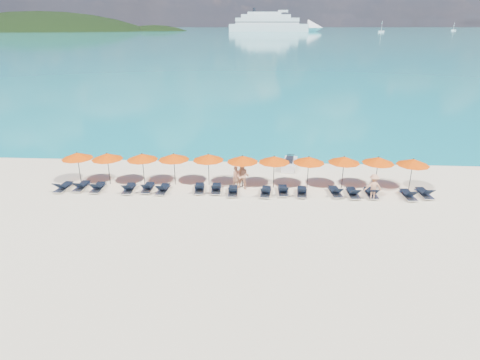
{
  "coord_description": "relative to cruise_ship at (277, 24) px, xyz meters",
  "views": [
    {
      "loc": [
        1.33,
        -20.49,
        10.45
      ],
      "look_at": [
        0.0,
        3.0,
        1.2
      ],
      "focal_mm": 30.0,
      "sensor_mm": 36.0,
      "label": 1
    }
  ],
  "objects": [
    {
      "name": "ground",
      "position": [
        -17.03,
        -523.48,
        -8.64
      ],
      "size": [
        1400.0,
        1400.0,
        0.0
      ],
      "primitive_type": "plane",
      "color": "beige"
    },
    {
      "name": "sea",
      "position": [
        -17.03,
        136.52,
        -8.64
      ],
      "size": [
        1600.0,
        1300.0,
        0.01
      ],
      "primitive_type": "cube",
      "color": "#1FA9B2",
      "rests_on": "ground"
    },
    {
      "name": "headland_main",
      "position": [
        -317.03,
        16.52,
        -46.64
      ],
      "size": [
        374.0,
        242.0,
        126.5
      ],
      "color": "black",
      "rests_on": "ground"
    },
    {
      "name": "headland_small",
      "position": [
        -167.03,
        36.52,
        -43.64
      ],
      "size": [
        162.0,
        126.0,
        85.5
      ],
      "color": "black",
      "rests_on": "ground"
    },
    {
      "name": "cruise_ship",
      "position": [
        0.0,
        0.0,
        0.0
      ],
      "size": [
        120.31,
        27.06,
        33.21
      ],
      "rotation": [
        0.0,
        0.0,
        0.07
      ],
      "color": "silver",
      "rests_on": "ground"
    },
    {
      "name": "sailboat_near",
      "position": [
        121.8,
        -33.53,
        -7.36
      ],
      "size": [
        6.82,
        2.27,
        12.5
      ],
      "color": "silver",
      "rests_on": "ground"
    },
    {
      "name": "sailboat_far",
      "position": [
        247.78,
        67.36,
        -7.46
      ],
      "size": [
        6.3,
        2.1,
        11.55
      ],
      "color": "silver",
      "rests_on": "ground"
    },
    {
      "name": "jetski",
      "position": [
        -13.54,
        -514.72,
        -8.27
      ],
      "size": [
        1.38,
        2.66,
        0.9
      ],
      "rotation": [
        0.0,
        0.0,
        -0.18
      ],
      "color": "silver",
      "rests_on": "ground"
    },
    {
      "name": "beachgoer_a",
      "position": [
        -17.37,
        -518.9,
        -7.88
      ],
      "size": [
        0.67,
        0.6,
        1.53
      ],
      "primitive_type": "imported",
      "rotation": [
        0.0,
        0.0,
        0.54
      ],
      "color": "tan",
      "rests_on": "ground"
    },
    {
      "name": "beachgoer_b",
      "position": [
        -16.93,
        -519.05,
        -7.73
      ],
      "size": [
        0.99,
        0.71,
        1.83
      ],
      "primitive_type": "imported",
      "rotation": [
        0.0,
        0.0,
        -0.24
      ],
      "color": "tan",
      "rests_on": "ground"
    },
    {
      "name": "beachgoer_c",
      "position": [
        -8.61,
        -520.18,
        -7.82
      ],
      "size": [
        1.08,
        0.53,
        1.65
      ],
      "primitive_type": "imported",
      "rotation": [
        0.0,
        0.0,
        3.18
      ],
      "color": "tan",
      "rests_on": "ground"
    },
    {
      "name": "umbrella_0",
      "position": [
        -28.25,
        -518.64,
        -6.63
      ],
      "size": [
        2.1,
        2.1,
        2.28
      ],
      "color": "black",
      "rests_on": "ground"
    },
    {
      "name": "umbrella_1",
      "position": [
        -26.16,
        -518.68,
        -6.63
      ],
      "size": [
        2.1,
        2.1,
        2.28
      ],
      "color": "black",
      "rests_on": "ground"
    },
    {
      "name": "umbrella_2",
      "position": [
        -23.76,
        -518.63,
        -6.63
      ],
      "size": [
        2.1,
        2.1,
        2.28
      ],
      "color": "black",
      "rests_on": "ground"
    },
    {
      "name": "umbrella_3",
      "position": [
        -21.63,
        -518.51,
        -6.63
      ],
      "size": [
        2.1,
        2.1,
        2.28
      ],
      "color": "black",
      "rests_on": "ground"
    },
    {
      "name": "umbrella_4",
      "position": [
        -19.28,
        -518.47,
        -6.63
      ],
      "size": [
        2.1,
        2.1,
        2.28
      ],
      "color": "black",
      "rests_on": "ground"
    },
    {
      "name": "umbrella_5",
      "position": [
        -16.96,
        -518.7,
        -6.63
      ],
      "size": [
        2.1,
        2.1,
        2.28
      ],
      "color": "black",
      "rests_on": "ground"
    },
    {
      "name": "umbrella_6",
      "position": [
        -14.85,
        -518.66,
        -6.63
      ],
      "size": [
        2.1,
        2.1,
        2.28
      ],
      "color": "black",
      "rests_on": "ground"
    },
    {
      "name": "umbrella_7",
      "position": [
        -12.57,
        -518.65,
        -6.63
      ],
      "size": [
        2.1,
        2.1,
        2.28
      ],
      "color": "black",
      "rests_on": "ground"
    },
    {
      "name": "umbrella_8",
      "position": [
        -10.23,
        -518.49,
        -6.63
      ],
      "size": [
        2.1,
        2.1,
        2.28
      ],
      "color": "black",
      "rests_on": "ground"
    },
    {
      "name": "umbrella_9",
      "position": [
        -8.0,
        -518.48,
        -6.63
      ],
      "size": [
        2.1,
        2.1,
        2.28
      ],
      "color": "black",
      "rests_on": "ground"
    },
    {
      "name": "umbrella_10",
      "position": [
        -5.84,
        -518.73,
        -6.63
      ],
      "size": [
        2.1,
        2.1,
        2.28
      ],
      "color": "black",
      "rests_on": "ground"
    },
    {
      "name": "lounger_0",
      "position": [
        -28.88,
        -519.93,
        -8.41
      ],
      "size": [
        0.79,
        1.75,
        0.66
      ],
      "rotation": [
        0.0,
        0.0,
        -0.1
      ],
      "color": "silver",
      "rests_on": "ground"
    },
    {
      "name": "lounger_1",
      "position": [
        -27.75,
        -519.72,
        -8.41
      ],
      "size": [
        0.7,
        1.73,
        0.66
      ],
      "rotation": [
        0.0,
        0.0,
        -0.04
      ],
      "color": "silver",
      "rests_on": "ground"
    },
    {
      "name": "lounger_2",
      "position": [
        -26.57,
        -519.87,
        -8.41
      ],
      "size": [
        0.67,
        1.72,
        0.66
      ],
      "rotation": [
        0.0,
        0.0,
        0.03
      ],
      "color": "silver",
      "rests_on": "ground"
    },
    {
      "name": "lounger_3",
      "position": [
        -24.43,
        -519.93,
        -8.41
      ],
      "size": [
        0.69,
        1.72,
        0.66
      ],
      "rotation": [
        0.0,
        0.0,
        0.04
      ],
      "color": "silver",
      "rests_on": "ground"
    },
    {
      "name": "lounger_4",
      "position": [
        -23.22,
        -519.74,
        -8.41
      ],
      "size": [
        0.66,
        1.71,
        0.66
      ],
      "rotation": [
        0.0,
        0.0,
        0.03
      ],
      "color": "silver",
      "rests_on": "ground"
    },
    {
      "name": "lounger_5",
      "position": [
        -22.15,
        -519.92,
        -8.41
      ],
      "size": [
        0.72,
        1.73,
        0.66
      ],
      "rotation": [
        0.0,
        0.0,
        -0.06
      ],
      "color": "silver",
      "rests_on": "ground"
    },
    {
      "name": "lounger_6",
      "position": [
        -19.77,
        -519.65,
        -8.41
      ],
      "size": [
        0.79,
        1.75,
        0.66
      ],
      "rotation": [
        0.0,
        0.0,
        0.1
      ],
      "color": "silver",
      "rests_on": "ground"
    },
    {
      "name": "lounger_7",
      "position": [
        -18.66,
        -519.64,
        -8.41
      ],
      "size": [
        0.69,
        1.73,
        0.66
      ],
      "rotation": [
        0.0,
        0.0,
        0.04
      ],
      "color": "silver",
      "rests_on": "ground"
    },
    {
      "name": "lounger_8",
      "position": [
        -17.51,
        -519.97,
        -8.41
      ],
      "size": [
        0.69,
        1.73,
        0.66
      ],
      "rotation": [
        0.0,
        0.0,
        0.04
      ],
      "color": "silver",
      "rests_on": "ground"
    },
    {
      "name": "lounger_9",
      "position": [
        -15.38,
        -519.98,
        -8.41
      ],
      "size": [
        0.77,
        1.75,
        0.66
      ],
      "rotation": [
        0.0,
        0.0,
        -0.09
      ],
      "color": "silver",
      "rests_on": "ground"
    },
    {
      "name": "lounger_10",
      "position": [
        -14.24,
        -519.73,
        -8.41
      ],
      "size": [
        0.66,
        1.72,
        0.66
      ],
      "rotation": [
        0.0,
        0.0,
        0.03
      ],
      "color": "silver",
      "rests_on": "ground"
    },
    {
      "name": "lounger_11",
      "position": [
        -13.02,
        -519.85,
        -8.41
      ],
      "size": [
        0.74,
        1.74,
        0.66
      ],
      "rotation": [
        0.0,
        0.0,
        -0.07
      ],
      "color": "silver",
      "rests_on": "ground"
    },
    {
      "name": "lounger_12",
      "position": [
        -10.85,
        -519.73,
        -8.41
      ],
      "size": [
        0.79,
        1.75,
        0.66
      ],
      "rotation": [
        0.0,
        0.0,
        0.1
      ],
      "color": "silver",
      "rests_on": "ground"
    },
    {
      "name": "lounger_13",
      "position": [
        -9.75,
        -519.87,
        -8.41
      ],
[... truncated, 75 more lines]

